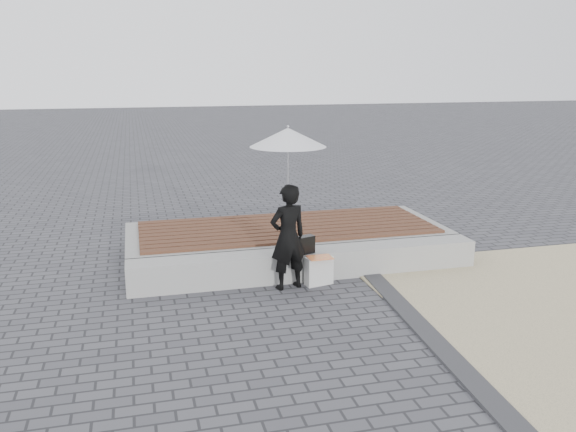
% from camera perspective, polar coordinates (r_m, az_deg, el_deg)
% --- Properties ---
extents(ground, '(80.00, 80.00, 0.00)m').
position_cam_1_polar(ground, '(7.16, 5.60, -9.98)').
color(ground, '#46474B').
rests_on(ground, ground).
extents(edging_band, '(0.61, 5.20, 0.04)m').
position_cam_1_polar(edging_band, '(7.02, 12.90, -10.62)').
color(edging_band, '#333336').
rests_on(edging_band, ground).
extents(seating_ledge, '(5.00, 0.45, 0.40)m').
position_cam_1_polar(seating_ledge, '(8.50, 1.94, -4.53)').
color(seating_ledge, gray).
rests_on(seating_ledge, ground).
extents(timber_platform, '(5.00, 2.00, 0.40)m').
position_cam_1_polar(timber_platform, '(9.60, -0.08, -2.33)').
color(timber_platform, gray).
rests_on(timber_platform, ground).
extents(timber_decking, '(4.60, 1.80, 0.04)m').
position_cam_1_polar(timber_decking, '(9.54, -0.08, -1.06)').
color(timber_decking, brown).
rests_on(timber_decking, timber_platform).
extents(woman, '(0.59, 0.46, 1.43)m').
position_cam_1_polar(woman, '(7.93, 0.00, -2.02)').
color(woman, black).
rests_on(woman, ground).
extents(parasol, '(0.98, 0.98, 1.25)m').
position_cam_1_polar(parasol, '(7.67, 0.00, 7.49)').
color(parasol, silver).
rests_on(parasol, ground).
extents(handbag, '(0.38, 0.23, 0.25)m').
position_cam_1_polar(handbag, '(8.21, 1.35, -2.81)').
color(handbag, black).
rests_on(handbag, seating_ledge).
extents(canvas_tote, '(0.40, 0.23, 0.40)m').
position_cam_1_polar(canvas_tote, '(8.22, 2.94, -5.20)').
color(canvas_tote, silver).
rests_on(canvas_tote, ground).
extents(magazine, '(0.33, 0.25, 0.01)m').
position_cam_1_polar(magazine, '(8.11, 3.06, -3.95)').
color(magazine, '#E62F3D').
rests_on(magazine, canvas_tote).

